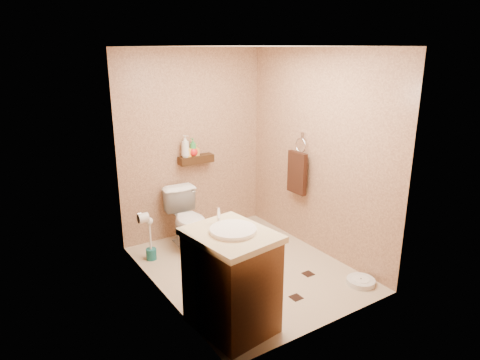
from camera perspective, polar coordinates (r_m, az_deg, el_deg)
ground at (r=4.94m, az=0.90°, el=-11.66°), size 2.50×2.50×0.00m
wall_back at (r=5.54m, az=-6.32°, el=4.73°), size 2.00×0.04×2.40m
wall_front at (r=3.57m, az=12.30°, el=-2.61°), size 2.00×0.04×2.40m
wall_left at (r=4.04m, az=-10.87°, el=-0.21°), size 0.04×2.50×2.40m
wall_right at (r=5.10m, az=10.34°, el=3.47°), size 0.04×2.50×2.40m
ceiling at (r=4.33m, az=1.06°, el=17.38°), size 2.00×2.50×0.02m
wall_shelf at (r=5.51m, az=-5.88°, el=2.76°), size 0.46×0.14×0.10m
floor_accents at (r=4.92m, az=1.54°, el=-11.77°), size 1.09×1.40×0.01m
toilet at (r=5.30m, az=-6.90°, el=-5.34°), size 0.46×0.74×0.73m
vanity at (r=3.80m, az=-1.17°, el=-13.07°), size 0.70×0.82×1.05m
bathroom_scale at (r=4.81m, az=15.80°, el=-12.88°), size 0.31×0.31×0.06m
toilet_brush at (r=5.16m, az=-11.82°, el=-8.45°), size 0.12×0.12×0.53m
towel_ring at (r=5.29m, az=7.66°, el=1.23°), size 0.12×0.30×0.76m
toilet_paper at (r=4.83m, az=-12.80°, el=-4.95°), size 0.12×0.11×0.12m
bottle_a at (r=5.40m, az=-7.31°, el=4.48°), size 0.15×0.15×0.28m
bottle_b at (r=5.43m, az=-6.95°, el=3.91°), size 0.09×0.09×0.16m
bottle_c at (r=5.46m, az=-6.30°, el=4.02°), size 0.15×0.15×0.16m
bottle_d at (r=5.45m, az=-6.28°, el=4.37°), size 0.11×0.11×0.23m
bottle_e at (r=5.48m, az=-5.87°, el=4.02°), size 0.07×0.07×0.15m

